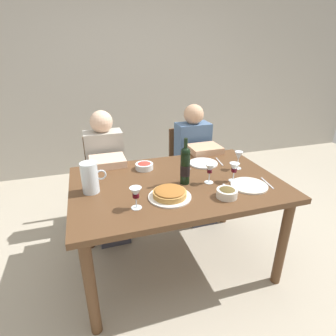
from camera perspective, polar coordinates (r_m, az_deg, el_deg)
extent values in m
plane|color=#B2A893|center=(2.39, 1.58, -19.43)|extent=(8.00, 8.00, 0.00)
cube|color=#B2ADA3|center=(3.91, -9.39, 19.89)|extent=(8.00, 0.10, 2.80)
cube|color=brown|center=(1.96, 1.82, -3.37)|extent=(1.50, 1.00, 0.04)
cylinder|color=brown|center=(1.76, -16.20, -23.47)|extent=(0.07, 0.07, 0.72)
cylinder|color=brown|center=(2.16, 23.28, -14.55)|extent=(0.07, 0.07, 0.72)
cylinder|color=brown|center=(2.43, -17.07, -9.11)|extent=(0.07, 0.07, 0.72)
cylinder|color=brown|center=(2.73, 12.22, -4.72)|extent=(0.07, 0.07, 0.72)
cylinder|color=black|center=(1.88, 3.68, -0.15)|extent=(0.07, 0.07, 0.23)
sphere|color=black|center=(1.83, 3.78, 3.42)|extent=(0.07, 0.07, 0.07)
cylinder|color=black|center=(1.82, 3.82, 4.99)|extent=(0.03, 0.03, 0.09)
cylinder|color=black|center=(1.88, 3.67, -0.47)|extent=(0.07, 0.07, 0.08)
cylinder|color=silver|center=(1.83, -16.37, -1.99)|extent=(0.11, 0.11, 0.21)
cylinder|color=silver|center=(1.85, -16.24, -3.05)|extent=(0.10, 0.10, 0.13)
torus|color=silver|center=(1.83, -14.10, -1.42)|extent=(0.07, 0.01, 0.07)
cylinder|color=white|center=(1.74, 0.37, -6.15)|extent=(0.28, 0.28, 0.01)
cylinder|color=#C18E47|center=(1.73, 0.38, -5.50)|extent=(0.22, 0.22, 0.03)
ellipsoid|color=#9E6028|center=(1.72, 0.38, -4.81)|extent=(0.20, 0.20, 0.02)
cylinder|color=silver|center=(2.15, -5.09, 0.36)|extent=(0.14, 0.14, 0.05)
ellipsoid|color=#B2382D|center=(2.14, -5.10, 0.77)|extent=(0.12, 0.12, 0.03)
cylinder|color=silver|center=(1.77, 12.46, -5.30)|extent=(0.14, 0.14, 0.05)
ellipsoid|color=brown|center=(1.76, 12.51, -4.77)|extent=(0.11, 0.11, 0.04)
cylinder|color=silver|center=(1.64, -6.74, -8.41)|extent=(0.06, 0.06, 0.00)
cylinder|color=silver|center=(1.62, -6.80, -7.34)|extent=(0.01, 0.01, 0.07)
cone|color=silver|center=(1.59, -6.92, -5.26)|extent=(0.07, 0.07, 0.07)
cylinder|color=#470A14|center=(1.60, -6.88, -5.85)|extent=(0.04, 0.04, 0.02)
cylinder|color=silver|center=(2.01, 13.70, -2.62)|extent=(0.06, 0.06, 0.00)
cylinder|color=silver|center=(2.00, 13.80, -1.72)|extent=(0.01, 0.01, 0.07)
cone|color=silver|center=(1.97, 13.99, 0.07)|extent=(0.07, 0.07, 0.07)
cylinder|color=#470A14|center=(1.98, 13.93, -0.45)|extent=(0.04, 0.04, 0.02)
cylinder|color=silver|center=(1.95, 8.72, -3.04)|extent=(0.06, 0.06, 0.00)
cylinder|color=silver|center=(1.94, 8.78, -2.02)|extent=(0.01, 0.01, 0.07)
cone|color=silver|center=(1.91, 8.91, -0.14)|extent=(0.06, 0.06, 0.07)
cylinder|color=#470A14|center=(1.91, 8.88, -0.64)|extent=(0.04, 0.04, 0.02)
cylinder|color=silver|center=(2.23, 14.57, -0.05)|extent=(0.06, 0.06, 0.00)
cylinder|color=silver|center=(2.22, 14.66, 0.81)|extent=(0.01, 0.01, 0.07)
cone|color=silver|center=(2.19, 14.85, 2.51)|extent=(0.07, 0.07, 0.07)
cylinder|color=silver|center=(2.27, 7.57, 1.02)|extent=(0.24, 0.24, 0.01)
cylinder|color=silver|center=(1.96, 16.93, -3.59)|extent=(0.26, 0.26, 0.01)
cube|color=silver|center=(2.21, 4.03, 0.50)|extent=(0.02, 0.16, 0.00)
cube|color=silver|center=(2.33, 10.92, 1.36)|extent=(0.04, 0.18, 0.00)
cube|color=silver|center=(2.05, 20.42, -3.03)|extent=(0.04, 0.18, 0.00)
cube|color=silver|center=(1.89, 13.11, -4.37)|extent=(0.04, 0.16, 0.00)
cube|color=brown|center=(2.70, -12.91, -2.66)|extent=(0.40, 0.40, 0.02)
cube|color=brown|center=(2.79, -13.70, 2.81)|extent=(0.36, 0.03, 0.40)
cylinder|color=brown|center=(2.66, -15.73, -9.22)|extent=(0.04, 0.04, 0.45)
cylinder|color=brown|center=(2.68, -8.43, -8.24)|extent=(0.04, 0.04, 0.45)
cylinder|color=brown|center=(2.96, -16.13, -5.78)|extent=(0.04, 0.04, 0.45)
cylinder|color=brown|center=(2.98, -9.60, -4.94)|extent=(0.04, 0.04, 0.45)
cube|color=#B7B2A8|center=(2.57, -13.34, 2.18)|extent=(0.34, 0.20, 0.50)
sphere|color=beige|center=(2.47, -14.07, 9.55)|extent=(0.20, 0.20, 0.20)
cube|color=#33333D|center=(2.50, -12.37, -4.68)|extent=(0.31, 0.38, 0.14)
cube|color=#33333D|center=(2.51, -11.43, -11.70)|extent=(0.27, 0.12, 0.40)
cube|color=beige|center=(2.28, -12.80, 1.40)|extent=(0.29, 0.24, 0.06)
cube|color=brown|center=(2.93, 4.77, -0.07)|extent=(0.41, 0.41, 0.02)
cube|color=brown|center=(3.01, 3.52, 4.94)|extent=(0.36, 0.04, 0.40)
cylinder|color=brown|center=(2.83, 2.78, -6.18)|extent=(0.04, 0.04, 0.45)
cylinder|color=brown|center=(2.96, 8.95, -5.07)|extent=(0.04, 0.04, 0.45)
cylinder|color=brown|center=(3.11, 0.51, -3.25)|extent=(0.04, 0.04, 0.45)
cylinder|color=brown|center=(3.23, 6.23, -2.36)|extent=(0.04, 0.04, 0.45)
cube|color=#4C6B93|center=(2.80, 5.25, 4.51)|extent=(0.34, 0.21, 0.50)
sphere|color=tan|center=(2.71, 5.52, 11.33)|extent=(0.20, 0.20, 0.20)
cube|color=#33333D|center=(2.73, 6.65, -1.70)|extent=(0.31, 0.39, 0.14)
cube|color=#33333D|center=(2.74, 7.71, -8.08)|extent=(0.27, 0.13, 0.40)
cube|color=tan|center=(2.54, 7.83, 4.04)|extent=(0.29, 0.25, 0.06)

